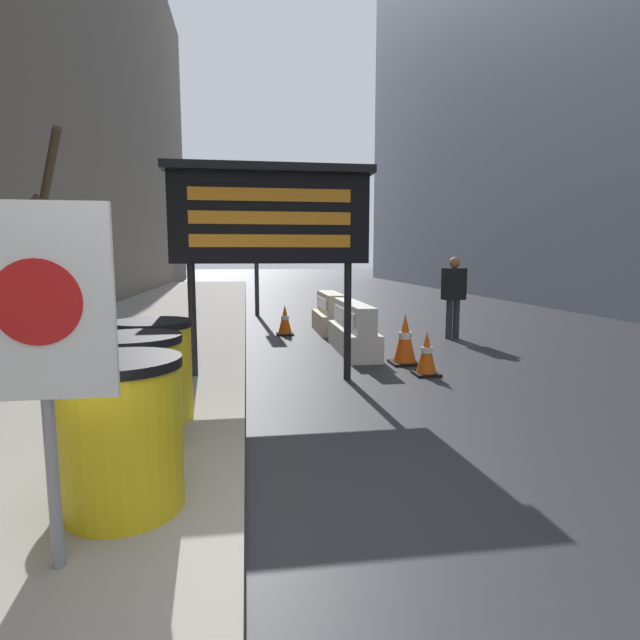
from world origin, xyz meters
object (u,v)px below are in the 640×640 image
(jersey_barrier_white, at_px, (353,330))
(traffic_cone_far, at_px, (285,320))
(warning_sign, at_px, (40,324))
(traffic_light_near_curb, at_px, (256,223))
(barrel_drum_back, at_px, (154,370))
(traffic_cone_near, at_px, (405,340))
(jersey_barrier_cream, at_px, (331,315))
(pedestrian_worker, at_px, (454,291))
(barrel_drum_foreground, at_px, (122,434))
(barrel_drum_middle, at_px, (135,395))
(message_board, at_px, (271,217))
(traffic_cone_mid, at_px, (427,354))

(jersey_barrier_white, distance_m, traffic_cone_far, 2.35)
(warning_sign, relative_size, traffic_light_near_curb, 0.51)
(barrel_drum_back, bearing_deg, jersey_barrier_white, 52.94)
(traffic_light_near_curb, bearing_deg, warning_sign, -96.19)
(jersey_barrier_white, relative_size, traffic_cone_near, 2.68)
(jersey_barrier_cream, xyz_separation_m, pedestrian_worker, (2.32, -1.23, 0.60))
(barrel_drum_foreground, height_order, barrel_drum_back, same)
(barrel_drum_foreground, xyz_separation_m, barrel_drum_middle, (-0.11, 0.89, 0.00))
(jersey_barrier_white, bearing_deg, traffic_light_near_curb, 105.32)
(jersey_barrier_white, bearing_deg, warning_sign, -115.16)
(traffic_cone_far, xyz_separation_m, pedestrian_worker, (3.36, -0.99, 0.67))
(barrel_drum_middle, height_order, warning_sign, warning_sign)
(barrel_drum_middle, distance_m, traffic_cone_near, 4.80)
(jersey_barrier_cream, relative_size, traffic_cone_near, 2.09)
(message_board, bearing_deg, jersey_barrier_white, 51.43)
(barrel_drum_back, height_order, traffic_cone_near, barrel_drum_back)
(warning_sign, height_order, jersey_barrier_cream, warning_sign)
(barrel_drum_foreground, bearing_deg, message_board, 72.53)
(message_board, bearing_deg, barrel_drum_middle, -114.82)
(warning_sign, distance_m, traffic_cone_far, 8.35)
(barrel_drum_foreground, xyz_separation_m, jersey_barrier_white, (2.62, 5.40, -0.22))
(barrel_drum_middle, relative_size, traffic_cone_mid, 1.51)
(jersey_barrier_white, xyz_separation_m, traffic_cone_far, (-1.04, 2.10, -0.07))
(message_board, height_order, traffic_cone_far, message_board)
(jersey_barrier_white, relative_size, jersey_barrier_cream, 1.28)
(barrel_drum_middle, relative_size, barrel_drum_back, 1.00)
(traffic_cone_near, distance_m, traffic_light_near_curb, 7.39)
(message_board, relative_size, traffic_cone_far, 4.38)
(traffic_cone_far, relative_size, traffic_light_near_curb, 0.18)
(barrel_drum_middle, bearing_deg, traffic_cone_far, 75.70)
(traffic_cone_near, relative_size, traffic_light_near_curb, 0.22)
(barrel_drum_back, height_order, jersey_barrier_cream, barrel_drum_back)
(barrel_drum_back, height_order, traffic_light_near_curb, traffic_light_near_curb)
(traffic_cone_near, bearing_deg, warning_sign, -124.73)
(barrel_drum_foreground, height_order, jersey_barrier_white, barrel_drum_foreground)
(barrel_drum_back, distance_m, message_board, 2.64)
(warning_sign, distance_m, traffic_light_near_curb, 11.78)
(traffic_cone_mid, height_order, traffic_cone_far, traffic_cone_far)
(traffic_cone_far, height_order, pedestrian_worker, pedestrian_worker)
(jersey_barrier_cream, bearing_deg, traffic_cone_near, -79.96)
(pedestrian_worker, bearing_deg, jersey_barrier_white, -158.99)
(barrel_drum_back, xyz_separation_m, traffic_cone_near, (3.34, 2.57, -0.22))
(traffic_cone_mid, relative_size, traffic_cone_far, 0.97)
(pedestrian_worker, bearing_deg, traffic_cone_near, -132.97)
(warning_sign, xyz_separation_m, traffic_cone_near, (3.42, 4.93, -0.99))
(traffic_cone_mid, relative_size, traffic_light_near_curb, 0.18)
(barrel_drum_foreground, xyz_separation_m, jersey_barrier_cream, (2.62, 7.75, -0.22))
(barrel_drum_back, bearing_deg, warning_sign, -91.76)
(barrel_drum_back, height_order, traffic_cone_mid, barrel_drum_back)
(barrel_drum_back, xyz_separation_m, jersey_barrier_white, (2.74, 3.63, -0.22))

